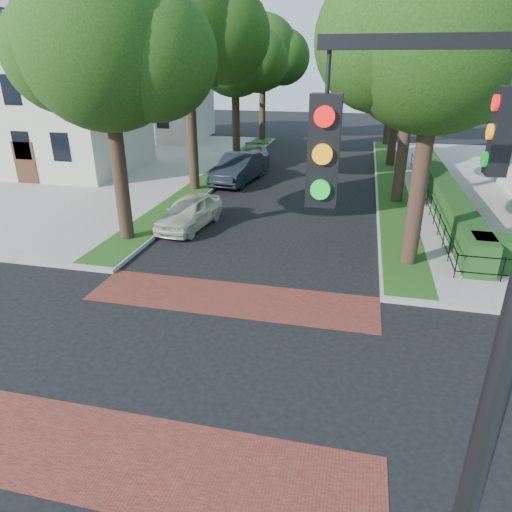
# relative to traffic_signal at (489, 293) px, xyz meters

# --- Properties ---
(ground) EXTENTS (120.00, 120.00, 0.00)m
(ground) POSITION_rel_traffic_signal_xyz_m (-4.89, 4.41, -4.71)
(ground) COLOR black
(ground) RESTS_ON ground
(sidewalk_nw) EXTENTS (30.00, 30.00, 0.15)m
(sidewalk_nw) POSITION_rel_traffic_signal_xyz_m (-24.39, 23.41, -4.63)
(sidewalk_nw) COLOR gray
(sidewalk_nw) RESTS_ON ground
(crosswalk_far) EXTENTS (9.00, 2.20, 0.01)m
(crosswalk_far) POSITION_rel_traffic_signal_xyz_m (-4.89, 7.61, -4.70)
(crosswalk_far) COLOR maroon
(crosswalk_far) RESTS_ON ground
(crosswalk_near) EXTENTS (9.00, 2.20, 0.01)m
(crosswalk_near) POSITION_rel_traffic_signal_xyz_m (-4.89, 1.21, -4.70)
(crosswalk_near) COLOR maroon
(crosswalk_near) RESTS_ON ground
(grass_strip_ne) EXTENTS (1.60, 29.80, 0.02)m
(grass_strip_ne) POSITION_rel_traffic_signal_xyz_m (0.51, 23.51, -4.55)
(grass_strip_ne) COLOR #284B15
(grass_strip_ne) RESTS_ON sidewalk_ne
(grass_strip_nw) EXTENTS (1.60, 29.80, 0.02)m
(grass_strip_nw) POSITION_rel_traffic_signal_xyz_m (-10.29, 23.51, -4.55)
(grass_strip_nw) COLOR #284B15
(grass_strip_nw) RESTS_ON sidewalk_nw
(tree_right_near) EXTENTS (7.75, 6.67, 10.66)m
(tree_right_near) POSITION_rel_traffic_signal_xyz_m (0.72, 11.65, 2.92)
(tree_right_near) COLOR black
(tree_right_near) RESTS_ON sidewalk_ne
(tree_right_mid) EXTENTS (8.25, 7.09, 11.22)m
(tree_right_mid) POSITION_rel_traffic_signal_xyz_m (0.72, 19.66, 3.28)
(tree_right_mid) COLOR black
(tree_right_mid) RESTS_ON sidewalk_ne
(tree_right_far) EXTENTS (7.25, 6.23, 9.74)m
(tree_right_far) POSITION_rel_traffic_signal_xyz_m (0.71, 28.64, 2.20)
(tree_right_far) COLOR black
(tree_right_far) RESTS_ON sidewalk_ne
(tree_right_back) EXTENTS (7.50, 6.45, 10.20)m
(tree_right_back) POSITION_rel_traffic_signal_xyz_m (0.72, 37.64, 2.56)
(tree_right_back) COLOR black
(tree_right_back) RESTS_ON sidewalk_ne
(tree_left_near) EXTENTS (7.50, 6.45, 10.20)m
(tree_left_near) POSITION_rel_traffic_signal_xyz_m (-10.28, 11.64, 2.56)
(tree_left_near) COLOR black
(tree_left_near) RESTS_ON sidewalk_nw
(tree_left_mid) EXTENTS (8.00, 6.88, 11.48)m
(tree_left_mid) POSITION_rel_traffic_signal_xyz_m (-10.28, 19.66, 3.64)
(tree_left_mid) COLOR black
(tree_left_mid) RESTS_ON sidewalk_nw
(tree_left_far) EXTENTS (7.00, 6.02, 9.86)m
(tree_left_far) POSITION_rel_traffic_signal_xyz_m (-10.29, 28.63, 2.41)
(tree_left_far) COLOR black
(tree_left_far) RESTS_ON sidewalk_nw
(tree_left_back) EXTENTS (7.75, 6.66, 10.44)m
(tree_left_back) POSITION_rel_traffic_signal_xyz_m (-10.28, 37.65, 2.70)
(tree_left_back) COLOR black
(tree_left_back) RESTS_ON sidewalk_nw
(hedge_main_road) EXTENTS (1.00, 18.00, 1.20)m
(hedge_main_road) POSITION_rel_traffic_signal_xyz_m (2.81, 19.41, -3.96)
(hedge_main_road) COLOR #1E3C14
(hedge_main_road) RESTS_ON sidewalk_ne
(fence_main_road) EXTENTS (0.06, 18.00, 0.90)m
(fence_main_road) POSITION_rel_traffic_signal_xyz_m (2.01, 19.41, -4.11)
(fence_main_road) COLOR black
(fence_main_road) RESTS_ON sidewalk_ne
(house_left_near) EXTENTS (10.00, 9.00, 10.14)m
(house_left_near) POSITION_rel_traffic_signal_xyz_m (-20.38, 22.41, 0.33)
(house_left_near) COLOR beige
(house_left_near) RESTS_ON sidewalk_nw
(house_left_far) EXTENTS (10.00, 9.00, 10.14)m
(house_left_far) POSITION_rel_traffic_signal_xyz_m (-20.38, 36.41, 0.33)
(house_left_far) COLOR beige
(house_left_far) RESTS_ON sidewalk_nw
(traffic_signal) EXTENTS (2.17, 2.00, 8.00)m
(traffic_signal) POSITION_rel_traffic_signal_xyz_m (0.00, 0.00, 0.00)
(traffic_signal) COLOR black
(traffic_signal) RESTS_ON sidewalk_se
(parked_car_front) EXTENTS (2.16, 4.29, 1.40)m
(parked_car_front) POSITION_rel_traffic_signal_xyz_m (-8.49, 13.59, -4.01)
(parked_car_front) COLOR beige
(parked_car_front) RESTS_ON ground
(parked_car_middle) EXTENTS (2.48, 5.40, 1.71)m
(parked_car_middle) POSITION_rel_traffic_signal_xyz_m (-8.49, 21.93, -3.85)
(parked_car_middle) COLOR black
(parked_car_middle) RESTS_ON ground
(parked_car_rear) EXTENTS (2.59, 5.10, 1.42)m
(parked_car_rear) POSITION_rel_traffic_signal_xyz_m (-8.49, 25.86, -4.00)
(parked_car_rear) COLOR slate
(parked_car_rear) RESTS_ON ground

